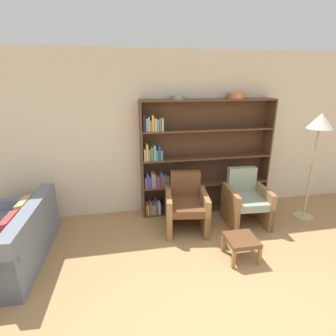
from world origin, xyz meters
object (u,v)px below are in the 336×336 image
object	(u,v)px
armchair_leather	(186,205)
floor_lamp	(319,129)
bowl_copper	(236,95)
footstool	(241,241)
couch	(10,243)
armchair_cushioned	(245,200)
bowl_stoneware	(178,97)
bookshelf	(195,161)

from	to	relation	value
armchair_leather	floor_lamp	bearing A→B (deg)	-172.70
bowl_copper	footstool	distance (m)	2.34
couch	armchair_cushioned	distance (m)	3.49
bowl_stoneware	couch	distance (m)	3.15
bookshelf	floor_lamp	world-z (taller)	bookshelf
armchair_cushioned	footstool	distance (m)	1.01
armchair_cushioned	bowl_copper	bearing A→B (deg)	-81.86
bowl_copper	bowl_stoneware	bearing A→B (deg)	180.00
floor_lamp	bookshelf	bearing A→B (deg)	160.80
bowl_stoneware	armchair_cushioned	xyz separation A→B (m)	(1.04, -0.57, -1.62)
bookshelf	bowl_copper	world-z (taller)	bowl_copper
floor_lamp	armchair_cushioned	bearing A→B (deg)	178.20
armchair_cushioned	bookshelf	bearing A→B (deg)	-37.28
bowl_copper	armchair_leather	world-z (taller)	bowl_copper
bookshelf	couch	xyz separation A→B (m)	(-2.77, -0.97, -0.67)
bookshelf	footstool	bearing A→B (deg)	-81.10
armchair_cushioned	floor_lamp	bearing A→B (deg)	-178.79
bowl_copper	couch	bearing A→B (deg)	-164.58
armchair_cushioned	floor_lamp	xyz separation A→B (m)	(1.11, -0.04, 1.15)
bowl_copper	armchair_leather	bearing A→B (deg)	-149.02
bowl_copper	floor_lamp	distance (m)	1.40
bowl_copper	floor_lamp	world-z (taller)	bowl_copper
bookshelf	footstool	world-z (taller)	bookshelf
armchair_leather	floor_lamp	world-z (taller)	floor_lamp
armchair_leather	footstool	bearing A→B (deg)	129.64
bowl_copper	armchair_leather	size ratio (longest dim) A/B	0.32
bowl_copper	armchair_leather	xyz separation A→B (m)	(-0.96, -0.57, -1.64)
couch	floor_lamp	xyz separation A→B (m)	(4.59, 0.33, 1.28)
footstool	armchair_cushioned	bearing A→B (deg)	61.53
armchair_leather	footstool	xyz separation A→B (m)	(0.53, -0.87, -0.15)
bookshelf	armchair_leather	world-z (taller)	bookshelf
footstool	armchair_leather	bearing A→B (deg)	121.41
armchair_leather	footstool	distance (m)	1.03
bowl_copper	floor_lamp	bearing A→B (deg)	-27.61
armchair_leather	armchair_cushioned	xyz separation A→B (m)	(1.01, 0.00, 0.00)
armchair_cushioned	bowl_stoneware	bearing A→B (deg)	-25.98
armchair_leather	bookshelf	bearing A→B (deg)	-108.64
armchair_leather	floor_lamp	xyz separation A→B (m)	(2.12, -0.03, 1.15)
bowl_stoneware	footstool	distance (m)	2.35
bookshelf	floor_lamp	size ratio (longest dim) A/B	1.28
bowl_copper	floor_lamp	size ratio (longest dim) A/B	0.16
bookshelf	armchair_leather	xyz separation A→B (m)	(-0.30, -0.60, -0.54)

